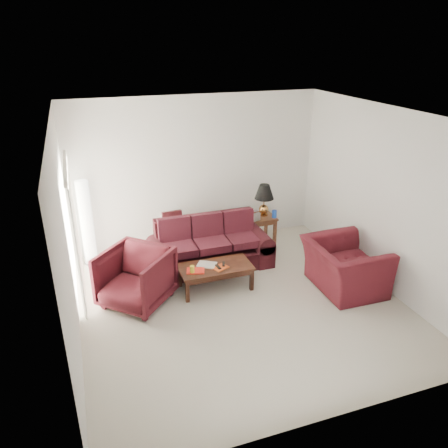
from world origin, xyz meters
name	(u,v)px	position (x,y,z in m)	size (l,w,h in m)	color
floor	(241,303)	(0.00, 0.00, 0.00)	(5.00, 5.00, 0.00)	#BAB49E
blinds	(74,231)	(-2.42, 1.30, 1.08)	(0.10, 2.00, 2.16)	silver
sofa	(210,244)	(-0.10, 1.33, 0.46)	(2.24, 0.97, 0.92)	black
throw_pillow	(172,221)	(-0.63, 2.09, 0.70)	(0.38, 0.11, 0.38)	black
end_table	(261,229)	(1.20, 1.99, 0.29)	(0.54, 0.54, 0.59)	#58261E
table_lamp	(264,200)	(1.27, 2.03, 0.92)	(0.39, 0.39, 0.66)	#B67839
clock	(257,217)	(1.02, 1.81, 0.67)	(0.16, 0.06, 0.16)	#B5B5BA
blue_canister	(274,214)	(1.42, 1.84, 0.67)	(0.10, 0.10, 0.16)	#1943A8
picture_frame	(252,211)	(1.05, 2.12, 0.68)	(0.14, 0.02, 0.18)	#B0B0B4
floor_lamp	(87,223)	(-2.21, 2.20, 0.83)	(0.27, 0.27, 1.66)	white
armchair_left	(136,278)	(-1.58, 0.56, 0.46)	(0.98, 1.01, 0.92)	#3C0E14
armchair_right	(344,266)	(1.81, -0.13, 0.42)	(1.28, 1.12, 0.83)	#451017
coffee_table	(215,277)	(-0.25, 0.57, 0.21)	(1.23, 0.61, 0.43)	black
magazine_red	(196,271)	(-0.61, 0.51, 0.44)	(0.29, 0.22, 0.02)	red
magazine_white	(207,265)	(-0.38, 0.65, 0.44)	(0.31, 0.23, 0.02)	beige
magazine_orange	(220,267)	(-0.19, 0.48, 0.44)	(0.25, 0.19, 0.01)	#BA4215
remote_a	(218,267)	(-0.23, 0.48, 0.46)	(0.05, 0.16, 0.02)	black
remote_b	(224,264)	(-0.11, 0.55, 0.46)	(0.04, 0.15, 0.02)	black
yellow_glass	(192,270)	(-0.68, 0.47, 0.49)	(0.08, 0.08, 0.13)	#EEF536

